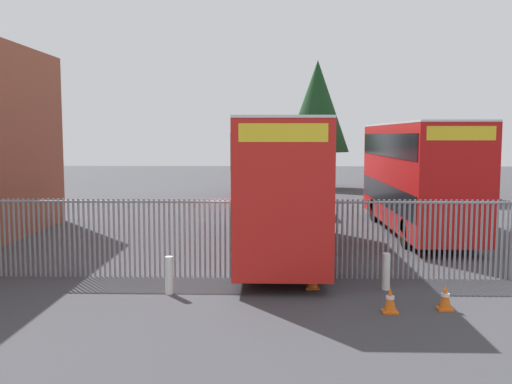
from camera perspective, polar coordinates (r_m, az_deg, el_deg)
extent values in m
plane|color=#3D3D42|center=(24.06, 0.26, -3.81)|extent=(100.00, 100.00, 0.00)
cylinder|color=gray|center=(17.69, -23.90, -4.11)|extent=(0.06, 0.06, 2.20)
cylinder|color=gray|center=(17.63, -23.49, -4.13)|extent=(0.06, 0.06, 2.20)
cylinder|color=gray|center=(17.57, -23.08, -4.14)|extent=(0.06, 0.06, 2.20)
cylinder|color=gray|center=(17.51, -22.66, -4.16)|extent=(0.06, 0.06, 2.20)
cylinder|color=gray|center=(17.45, -22.24, -4.17)|extent=(0.06, 0.06, 2.20)
cylinder|color=gray|center=(17.40, -21.82, -4.19)|extent=(0.06, 0.06, 2.20)
cylinder|color=gray|center=(17.34, -21.39, -4.20)|extent=(0.06, 0.06, 2.20)
cylinder|color=gray|center=(17.29, -20.96, -4.22)|extent=(0.06, 0.06, 2.20)
cylinder|color=gray|center=(17.24, -20.53, -4.23)|extent=(0.06, 0.06, 2.20)
cylinder|color=gray|center=(17.18, -20.10, -4.24)|extent=(0.06, 0.06, 2.20)
cylinder|color=gray|center=(17.13, -19.66, -4.26)|extent=(0.06, 0.06, 2.20)
cylinder|color=gray|center=(17.08, -19.22, -4.27)|extent=(0.06, 0.06, 2.20)
cylinder|color=gray|center=(17.03, -18.78, -4.29)|extent=(0.06, 0.06, 2.20)
cylinder|color=gray|center=(16.99, -18.34, -4.30)|extent=(0.06, 0.06, 2.20)
cylinder|color=gray|center=(16.94, -17.89, -4.31)|extent=(0.06, 0.06, 2.20)
cylinder|color=gray|center=(16.89, -17.44, -4.33)|extent=(0.06, 0.06, 2.20)
cylinder|color=gray|center=(16.85, -16.99, -4.34)|extent=(0.06, 0.06, 2.20)
cylinder|color=gray|center=(16.81, -16.54, -4.35)|extent=(0.06, 0.06, 2.20)
cylinder|color=gray|center=(16.76, -16.08, -4.36)|extent=(0.06, 0.06, 2.20)
cylinder|color=gray|center=(16.72, -15.62, -4.38)|extent=(0.06, 0.06, 2.20)
cylinder|color=gray|center=(16.68, -15.16, -4.39)|extent=(0.06, 0.06, 2.20)
cylinder|color=gray|center=(16.64, -14.70, -4.40)|extent=(0.06, 0.06, 2.20)
cylinder|color=gray|center=(16.60, -14.23, -4.41)|extent=(0.06, 0.06, 2.20)
cylinder|color=gray|center=(16.56, -13.77, -4.42)|extent=(0.06, 0.06, 2.20)
cylinder|color=gray|center=(16.53, -13.30, -4.43)|extent=(0.06, 0.06, 2.20)
cylinder|color=gray|center=(16.49, -12.83, -4.44)|extent=(0.06, 0.06, 2.20)
cylinder|color=gray|center=(16.46, -12.35, -4.45)|extent=(0.06, 0.06, 2.20)
cylinder|color=gray|center=(16.43, -11.88, -4.46)|extent=(0.06, 0.06, 2.20)
cylinder|color=gray|center=(16.39, -11.40, -4.47)|extent=(0.06, 0.06, 2.20)
cylinder|color=gray|center=(16.36, -10.92, -4.48)|extent=(0.06, 0.06, 2.20)
cylinder|color=gray|center=(16.33, -10.44, -4.49)|extent=(0.06, 0.06, 2.20)
cylinder|color=gray|center=(16.31, -9.96, -4.50)|extent=(0.06, 0.06, 2.20)
cylinder|color=gray|center=(16.28, -9.47, -4.51)|extent=(0.06, 0.06, 2.20)
cylinder|color=gray|center=(16.25, -8.99, -4.52)|extent=(0.06, 0.06, 2.20)
cylinder|color=gray|center=(16.23, -8.50, -4.53)|extent=(0.06, 0.06, 2.20)
cylinder|color=gray|center=(16.20, -8.01, -4.54)|extent=(0.06, 0.06, 2.20)
cylinder|color=gray|center=(16.18, -7.52, -4.54)|extent=(0.06, 0.06, 2.20)
cylinder|color=gray|center=(16.16, -7.03, -4.55)|extent=(0.06, 0.06, 2.20)
cylinder|color=gray|center=(16.14, -6.54, -4.56)|extent=(0.06, 0.06, 2.20)
cylinder|color=gray|center=(16.12, -6.04, -4.57)|extent=(0.06, 0.06, 2.20)
cylinder|color=gray|center=(16.10, -5.55, -4.57)|extent=(0.06, 0.06, 2.20)
cylinder|color=gray|center=(16.09, -5.05, -4.58)|extent=(0.06, 0.06, 2.20)
cylinder|color=gray|center=(16.07, -4.55, -4.58)|extent=(0.06, 0.06, 2.20)
cylinder|color=gray|center=(16.06, -4.06, -4.59)|extent=(0.06, 0.06, 2.20)
cylinder|color=gray|center=(16.04, -3.56, -4.59)|extent=(0.06, 0.06, 2.20)
cylinder|color=gray|center=(16.03, -3.06, -4.60)|extent=(0.06, 0.06, 2.20)
cylinder|color=gray|center=(16.02, -2.56, -4.60)|extent=(0.06, 0.06, 2.20)
cylinder|color=gray|center=(16.01, -2.06, -4.61)|extent=(0.06, 0.06, 2.20)
cylinder|color=gray|center=(16.00, -1.55, -4.61)|extent=(0.06, 0.06, 2.20)
cylinder|color=gray|center=(16.00, -1.05, -4.61)|extent=(0.06, 0.06, 2.20)
cylinder|color=gray|center=(15.99, -0.55, -4.62)|extent=(0.06, 0.06, 2.20)
cylinder|color=gray|center=(15.99, -0.05, -4.62)|extent=(0.06, 0.06, 2.20)
cylinder|color=gray|center=(15.98, 0.46, -4.62)|extent=(0.06, 0.06, 2.20)
cylinder|color=gray|center=(15.98, 0.96, -4.62)|extent=(0.06, 0.06, 2.20)
cylinder|color=gray|center=(15.98, 1.46, -4.63)|extent=(0.06, 0.06, 2.20)
cylinder|color=gray|center=(15.98, 1.97, -4.63)|extent=(0.06, 0.06, 2.20)
cylinder|color=gray|center=(15.98, 2.47, -4.63)|extent=(0.06, 0.06, 2.20)
cylinder|color=gray|center=(15.98, 2.97, -4.63)|extent=(0.06, 0.06, 2.20)
cylinder|color=gray|center=(15.99, 3.48, -4.63)|extent=(0.06, 0.06, 2.20)
cylinder|color=gray|center=(15.99, 3.98, -4.63)|extent=(0.06, 0.06, 2.20)
cylinder|color=gray|center=(16.00, 4.48, -4.63)|extent=(0.06, 0.06, 2.20)
cylinder|color=gray|center=(16.01, 4.98, -4.63)|extent=(0.06, 0.06, 2.20)
cylinder|color=gray|center=(16.02, 5.49, -4.63)|extent=(0.06, 0.06, 2.20)
cylinder|color=gray|center=(16.03, 5.99, -4.62)|extent=(0.06, 0.06, 2.20)
cylinder|color=gray|center=(16.04, 6.49, -4.62)|extent=(0.06, 0.06, 2.20)
cylinder|color=gray|center=(16.05, 6.99, -4.62)|extent=(0.06, 0.06, 2.20)
cylinder|color=gray|center=(16.06, 7.48, -4.62)|extent=(0.06, 0.06, 2.20)
cylinder|color=gray|center=(16.08, 7.98, -4.61)|extent=(0.06, 0.06, 2.20)
cylinder|color=gray|center=(16.10, 8.48, -4.61)|extent=(0.06, 0.06, 2.20)
cylinder|color=gray|center=(16.11, 8.97, -4.61)|extent=(0.06, 0.06, 2.20)
cylinder|color=gray|center=(16.13, 9.47, -4.60)|extent=(0.06, 0.06, 2.20)
cylinder|color=gray|center=(16.15, 9.96, -4.60)|extent=(0.06, 0.06, 2.20)
cylinder|color=gray|center=(16.17, 10.45, -4.59)|extent=(0.06, 0.06, 2.20)
cylinder|color=gray|center=(16.19, 10.95, -4.59)|extent=(0.06, 0.06, 2.20)
cylinder|color=gray|center=(16.22, 11.44, -4.58)|extent=(0.06, 0.06, 2.20)
cylinder|color=gray|center=(16.24, 11.92, -4.58)|extent=(0.06, 0.06, 2.20)
cylinder|color=gray|center=(16.27, 12.41, -4.57)|extent=(0.06, 0.06, 2.20)
cylinder|color=gray|center=(16.30, 12.89, -4.57)|extent=(0.06, 0.06, 2.20)
cylinder|color=gray|center=(16.32, 13.38, -4.56)|extent=(0.06, 0.06, 2.20)
cylinder|color=gray|center=(16.35, 13.86, -4.55)|extent=(0.06, 0.06, 2.20)
cylinder|color=gray|center=(16.38, 14.34, -4.55)|extent=(0.06, 0.06, 2.20)
cylinder|color=gray|center=(16.41, 14.82, -4.54)|extent=(0.06, 0.06, 2.20)
cylinder|color=gray|center=(16.45, 15.29, -4.53)|extent=(0.06, 0.06, 2.20)
cylinder|color=gray|center=(16.48, 15.77, -4.52)|extent=(0.06, 0.06, 2.20)
cylinder|color=gray|center=(16.52, 16.24, -4.52)|extent=(0.06, 0.06, 2.20)
cylinder|color=gray|center=(16.55, 16.71, -4.51)|extent=(0.06, 0.06, 2.20)
cylinder|color=gray|center=(16.59, 17.18, -4.50)|extent=(0.06, 0.06, 2.20)
cylinder|color=gray|center=(16.63, 17.64, -4.49)|extent=(0.06, 0.06, 2.20)
cylinder|color=gray|center=(16.67, 18.11, -4.48)|extent=(0.06, 0.06, 2.20)
cylinder|color=gray|center=(16.71, 18.57, -4.47)|extent=(0.06, 0.06, 2.20)
cylinder|color=gray|center=(16.75, 19.03, -4.46)|extent=(0.06, 0.06, 2.20)
cylinder|color=gray|center=(16.79, 19.49, -4.45)|extent=(0.06, 0.06, 2.20)
cylinder|color=gray|center=(16.83, 19.94, -4.44)|extent=(0.06, 0.06, 2.20)
cylinder|color=gray|center=(16.88, 20.39, -4.43)|extent=(0.06, 0.06, 2.20)
cylinder|color=gray|center=(16.92, 20.84, -4.42)|extent=(0.06, 0.06, 2.20)
cylinder|color=gray|center=(16.97, 21.29, -4.41)|extent=(0.06, 0.06, 2.20)
cylinder|color=gray|center=(17.02, 21.73, -4.40)|extent=(0.06, 0.06, 2.20)
cylinder|color=gray|center=(17.07, 22.18, -4.39)|extent=(0.06, 0.06, 2.20)
cylinder|color=gray|center=(17.12, 22.62, -4.37)|extent=(0.06, 0.06, 2.20)
cylinder|color=gray|center=(17.17, 23.05, -4.36)|extent=(0.06, 0.06, 2.20)
cylinder|color=gray|center=(17.22, 23.49, -4.35)|extent=(0.06, 0.06, 2.20)
cylinder|color=gray|center=(17.27, 23.92, -4.34)|extent=(0.06, 0.06, 2.20)
cylinder|color=gray|center=(15.88, -3.08, -0.98)|extent=(15.68, 0.07, 0.07)
cube|color=red|center=(19.23, 2.36, 0.87)|extent=(2.50, 10.80, 4.00)
cube|color=black|center=(19.32, 2.35, -1.50)|extent=(2.54, 10.37, 0.90)
cube|color=black|center=(19.17, 2.38, 4.44)|extent=(2.54, 10.37, 0.90)
cube|color=yellow|center=(13.82, 2.69, 5.85)|extent=(2.12, 0.12, 0.44)
cube|color=silver|center=(19.17, 2.39, 6.93)|extent=(2.50, 10.80, 0.08)
cylinder|color=black|center=(16.20, -1.42, -6.57)|extent=(0.30, 1.04, 1.04)
cylinder|color=black|center=(16.24, 6.41, -6.58)|extent=(0.30, 1.04, 1.04)
cylinder|color=black|center=(22.41, -0.58, -3.16)|extent=(0.30, 1.04, 1.04)
cylinder|color=black|center=(22.44, 5.05, -3.17)|extent=(0.30, 1.04, 1.04)
cube|color=red|center=(24.26, 15.50, 1.65)|extent=(2.50, 10.80, 4.00)
cube|color=black|center=(24.32, 15.45, -0.23)|extent=(2.54, 10.37, 0.90)
cube|color=black|center=(24.21, 15.57, 4.49)|extent=(2.54, 10.37, 0.90)
cube|color=yellow|center=(19.06, 19.50, 5.47)|extent=(2.12, 0.12, 0.44)
cube|color=silver|center=(24.21, 15.62, 6.45)|extent=(2.50, 10.80, 0.08)
cylinder|color=black|center=(20.97, 14.64, -3.95)|extent=(0.30, 1.04, 1.04)
cylinder|color=black|center=(21.58, 20.35, -3.86)|extent=(0.30, 1.04, 1.04)
cylinder|color=black|center=(27.10, 11.63, -1.75)|extent=(0.30, 1.04, 1.04)
cylinder|color=black|center=(27.57, 16.14, -1.73)|extent=(0.30, 1.04, 1.04)
cube|color=red|center=(34.74, 0.38, 2.99)|extent=(2.50, 10.80, 4.00)
cube|color=black|center=(34.79, 0.38, 1.68)|extent=(2.54, 10.37, 0.90)
cube|color=black|center=(34.71, 0.38, 4.97)|extent=(2.54, 10.37, 0.90)
cube|color=yellow|center=(29.35, 0.16, 5.73)|extent=(2.12, 0.12, 0.44)
cube|color=silver|center=(34.71, 0.38, 6.34)|extent=(2.50, 10.80, 0.08)
cylinder|color=black|center=(31.59, -1.75, -0.60)|extent=(0.30, 1.04, 1.04)
cylinder|color=black|center=(31.54, 2.25, -0.61)|extent=(0.30, 1.04, 1.04)
cylinder|color=black|center=(37.86, -1.19, 0.44)|extent=(0.30, 1.04, 1.04)
cylinder|color=black|center=(37.82, 2.14, 0.43)|extent=(0.30, 1.04, 1.04)
cube|color=red|center=(40.99, 16.11, 3.18)|extent=(2.50, 10.80, 4.00)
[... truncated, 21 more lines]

